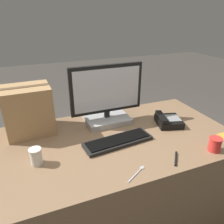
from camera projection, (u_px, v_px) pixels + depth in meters
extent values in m
plane|color=#47423D|center=(106.00, 217.00, 1.77)|extent=(12.00, 12.00, 0.00)
cube|color=#8C6B4C|center=(106.00, 183.00, 1.61)|extent=(1.80, 0.90, 0.74)
cube|color=#B7B7B7|center=(107.00, 119.00, 1.70)|extent=(0.33, 0.26, 0.04)
cylinder|color=black|center=(107.00, 114.00, 1.68)|extent=(0.04, 0.04, 0.04)
cube|color=black|center=(107.00, 89.00, 1.60)|extent=(0.55, 0.03, 0.36)
cube|color=white|center=(107.00, 90.00, 1.58)|extent=(0.50, 0.01, 0.31)
cube|color=black|center=(118.00, 141.00, 1.43)|extent=(0.47, 0.19, 0.02)
cube|color=black|center=(118.00, 139.00, 1.42)|extent=(0.43, 0.16, 0.01)
cube|color=black|center=(169.00, 121.00, 1.65)|extent=(0.22, 0.23, 0.05)
cube|color=black|center=(162.00, 117.00, 1.63)|extent=(0.09, 0.19, 0.03)
cube|color=gray|center=(173.00, 118.00, 1.65)|extent=(0.13, 0.14, 0.01)
cylinder|color=white|center=(36.00, 157.00, 1.21)|extent=(0.06, 0.06, 0.09)
cylinder|color=white|center=(35.00, 150.00, 1.19)|extent=(0.07, 0.07, 0.01)
cylinder|color=red|center=(215.00, 145.00, 1.33)|extent=(0.07, 0.07, 0.08)
cylinder|color=red|center=(216.00, 139.00, 1.32)|extent=(0.08, 0.08, 0.01)
cube|color=#B2B2B7|center=(135.00, 175.00, 1.15)|extent=(0.12, 0.08, 0.00)
ellipsoid|color=#B2B2B7|center=(142.00, 167.00, 1.20)|extent=(0.04, 0.04, 0.00)
cube|color=tan|center=(29.00, 110.00, 1.49)|extent=(0.32, 0.26, 0.33)
cube|color=brown|center=(25.00, 87.00, 1.42)|extent=(0.30, 0.05, 0.00)
cylinder|color=black|center=(176.00, 159.00, 1.27)|extent=(0.09, 0.11, 0.01)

